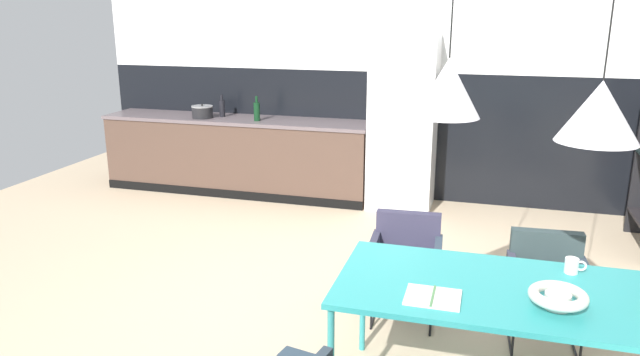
{
  "coord_description": "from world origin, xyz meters",
  "views": [
    {
      "loc": [
        1.18,
        -3.31,
        2.1
      ],
      "look_at": [
        -0.04,
        0.93,
        0.86
      ],
      "focal_mm": 33.25,
      "sensor_mm": 36.0,
      "label": 1
    }
  ],
  "objects_px": {
    "dining_table": "(503,295)",
    "armchair_facing_counter": "(406,251)",
    "cooking_pot": "(202,112)",
    "pendant_lamp_over_table_near": "(448,88)",
    "armchair_far_side": "(547,274)",
    "refrigerator_column": "(403,123)",
    "open_book": "(433,297)",
    "bottle_vinegar_dark": "(222,108)",
    "fruit_bowl": "(558,297)",
    "bottle_wine_green": "(257,111)",
    "mug_dark_espresso": "(572,266)",
    "pendant_lamp_over_table_far": "(599,111)"
  },
  "relations": [
    {
      "from": "armchair_facing_counter",
      "to": "mug_dark_espresso",
      "type": "height_order",
      "value": "mug_dark_espresso"
    },
    {
      "from": "fruit_bowl",
      "to": "cooking_pot",
      "type": "relative_size",
      "value": 1.11
    },
    {
      "from": "open_book",
      "to": "mug_dark_espresso",
      "type": "relative_size",
      "value": 2.4
    },
    {
      "from": "refrigerator_column",
      "to": "open_book",
      "type": "bearing_deg",
      "value": -79.22
    },
    {
      "from": "dining_table",
      "to": "fruit_bowl",
      "type": "bearing_deg",
      "value": -31.99
    },
    {
      "from": "refrigerator_column",
      "to": "pendant_lamp_over_table_far",
      "type": "relative_size",
      "value": 1.41
    },
    {
      "from": "dining_table",
      "to": "armchair_facing_counter",
      "type": "distance_m",
      "value": 1.14
    },
    {
      "from": "mug_dark_espresso",
      "to": "bottle_vinegar_dark",
      "type": "distance_m",
      "value": 4.74
    },
    {
      "from": "dining_table",
      "to": "armchair_far_side",
      "type": "distance_m",
      "value": 0.92
    },
    {
      "from": "dining_table",
      "to": "pendant_lamp_over_table_near",
      "type": "relative_size",
      "value": 1.37
    },
    {
      "from": "bottle_wine_green",
      "to": "pendant_lamp_over_table_far",
      "type": "height_order",
      "value": "pendant_lamp_over_table_far"
    },
    {
      "from": "open_book",
      "to": "mug_dark_espresso",
      "type": "xyz_separation_m",
      "value": [
        0.7,
        0.51,
        0.04
      ]
    },
    {
      "from": "cooking_pot",
      "to": "pendant_lamp_over_table_near",
      "type": "distance_m",
      "value": 4.54
    },
    {
      "from": "dining_table",
      "to": "bottle_vinegar_dark",
      "type": "xyz_separation_m",
      "value": [
        -3.19,
        3.44,
        0.32
      ]
    },
    {
      "from": "refrigerator_column",
      "to": "mug_dark_espresso",
      "type": "height_order",
      "value": "refrigerator_column"
    },
    {
      "from": "cooking_pot",
      "to": "bottle_wine_green",
      "type": "height_order",
      "value": "bottle_wine_green"
    },
    {
      "from": "fruit_bowl",
      "to": "open_book",
      "type": "bearing_deg",
      "value": -173.65
    },
    {
      "from": "dining_table",
      "to": "armchair_far_side",
      "type": "height_order",
      "value": "dining_table"
    },
    {
      "from": "refrigerator_column",
      "to": "armchair_far_side",
      "type": "distance_m",
      "value": 2.93
    },
    {
      "from": "pendant_lamp_over_table_far",
      "to": "bottle_vinegar_dark",
      "type": "bearing_deg",
      "value": 135.65
    },
    {
      "from": "refrigerator_column",
      "to": "armchair_facing_counter",
      "type": "height_order",
      "value": "refrigerator_column"
    },
    {
      "from": "refrigerator_column",
      "to": "fruit_bowl",
      "type": "distance_m",
      "value": 3.78
    },
    {
      "from": "pendant_lamp_over_table_far",
      "to": "armchair_facing_counter",
      "type": "bearing_deg",
      "value": 135.75
    },
    {
      "from": "bottle_vinegar_dark",
      "to": "armchair_far_side",
      "type": "bearing_deg",
      "value": -36.73
    },
    {
      "from": "refrigerator_column",
      "to": "fruit_bowl",
      "type": "relative_size",
      "value": 6.76
    },
    {
      "from": "armchair_facing_counter",
      "to": "bottle_vinegar_dark",
      "type": "relative_size",
      "value": 2.81
    },
    {
      "from": "refrigerator_column",
      "to": "bottle_wine_green",
      "type": "xyz_separation_m",
      "value": [
        -1.66,
        -0.11,
        0.07
      ]
    },
    {
      "from": "bottle_vinegar_dark",
      "to": "bottle_wine_green",
      "type": "bearing_deg",
      "value": -15.62
    },
    {
      "from": "dining_table",
      "to": "mug_dark_espresso",
      "type": "height_order",
      "value": "mug_dark_espresso"
    },
    {
      "from": "bottle_vinegar_dark",
      "to": "pendant_lamp_over_table_near",
      "type": "height_order",
      "value": "pendant_lamp_over_table_near"
    },
    {
      "from": "bottle_wine_green",
      "to": "cooking_pot",
      "type": "bearing_deg",
      "value": 179.3
    },
    {
      "from": "pendant_lamp_over_table_far",
      "to": "open_book",
      "type": "bearing_deg",
      "value": -163.37
    },
    {
      "from": "armchair_facing_counter",
      "to": "mug_dark_espresso",
      "type": "bearing_deg",
      "value": 143.71
    },
    {
      "from": "mug_dark_espresso",
      "to": "bottle_vinegar_dark",
      "type": "height_order",
      "value": "bottle_vinegar_dark"
    },
    {
      "from": "fruit_bowl",
      "to": "mug_dark_espresso",
      "type": "relative_size",
      "value": 2.44
    },
    {
      "from": "dining_table",
      "to": "refrigerator_column",
      "type": "bearing_deg",
      "value": 106.83
    },
    {
      "from": "refrigerator_column",
      "to": "fruit_bowl",
      "type": "height_order",
      "value": "refrigerator_column"
    },
    {
      "from": "dining_table",
      "to": "armchair_facing_counter",
      "type": "bearing_deg",
      "value": 123.92
    },
    {
      "from": "dining_table",
      "to": "open_book",
      "type": "relative_size",
      "value": 6.29
    },
    {
      "from": "open_book",
      "to": "bottle_vinegar_dark",
      "type": "height_order",
      "value": "bottle_vinegar_dark"
    },
    {
      "from": "bottle_wine_green",
      "to": "fruit_bowl",
      "type": "bearing_deg",
      "value": -49.65
    },
    {
      "from": "refrigerator_column",
      "to": "pendant_lamp_over_table_near",
      "type": "distance_m",
      "value": 3.55
    },
    {
      "from": "cooking_pot",
      "to": "bottle_wine_green",
      "type": "relative_size",
      "value": 0.88
    },
    {
      "from": "refrigerator_column",
      "to": "cooking_pot",
      "type": "relative_size",
      "value": 7.5
    },
    {
      "from": "bottle_vinegar_dark",
      "to": "pendant_lamp_over_table_near",
      "type": "bearing_deg",
      "value": -50.21
    },
    {
      "from": "bottle_wine_green",
      "to": "bottle_vinegar_dark",
      "type": "bearing_deg",
      "value": 164.38
    },
    {
      "from": "refrigerator_column",
      "to": "bottle_vinegar_dark",
      "type": "xyz_separation_m",
      "value": [
        -2.16,
        0.03,
        0.07
      ]
    },
    {
      "from": "armchair_far_side",
      "to": "cooking_pot",
      "type": "height_order",
      "value": "cooking_pot"
    },
    {
      "from": "bottle_vinegar_dark",
      "to": "mug_dark_espresso",
      "type": "bearing_deg",
      "value": -41.58
    },
    {
      "from": "open_book",
      "to": "bottle_vinegar_dark",
      "type": "relative_size",
      "value": 1.05
    }
  ]
}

